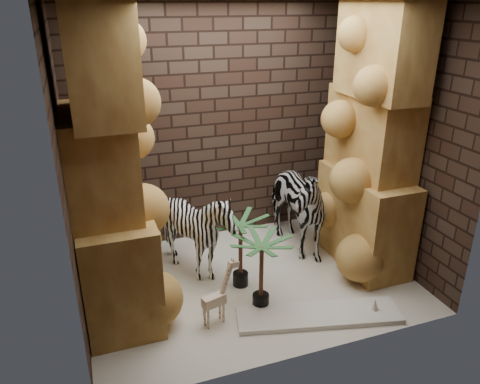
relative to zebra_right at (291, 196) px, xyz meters
name	(u,v)px	position (x,y,z in m)	size (l,w,h in m)	color
floor	(250,281)	(-0.74, -0.55, -0.71)	(3.50, 3.50, 0.00)	white
wall_back	(215,124)	(-0.74, 0.70, 0.79)	(3.50, 3.50, 0.00)	black
wall_front	(310,201)	(-0.74, -1.80, 0.79)	(3.50, 3.50, 0.00)	black
wall_left	(66,174)	(-2.49, -0.55, 0.79)	(3.00, 3.00, 0.00)	black
wall_right	(398,137)	(1.01, -0.55, 0.79)	(3.00, 3.00, 0.00)	black
rock_pillar_left	(107,170)	(-2.14, -0.55, 0.79)	(0.68, 1.30, 3.00)	tan
rock_pillar_right	(373,140)	(0.68, -0.55, 0.79)	(0.58, 1.25, 3.00)	tan
zebra_right	(291,196)	(0.00, 0.00, 0.00)	(0.64, 1.19, 1.41)	white
zebra_left	(198,236)	(-1.24, -0.22, -0.21)	(0.89, 1.10, 1.00)	white
giraffe_toy	(214,294)	(-1.32, -1.11, -0.37)	(0.35, 0.12, 0.67)	#F9DDBC
palm_front	(241,252)	(-0.86, -0.58, -0.29)	(0.36, 0.36, 0.83)	#1C4D29
palm_back	(261,274)	(-0.80, -1.03, -0.30)	(0.36, 0.36, 0.80)	#1C4D29
surfboard	(319,315)	(-0.32, -1.38, -0.68)	(1.63, 0.40, 0.05)	white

